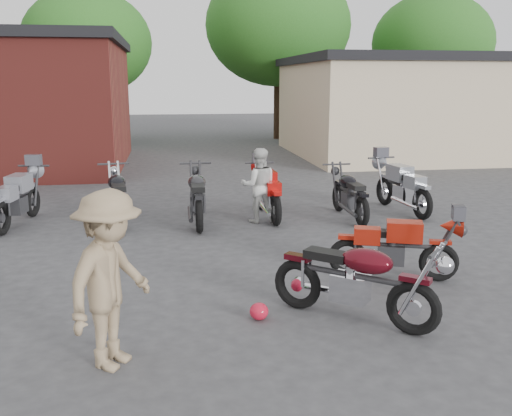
{
  "coord_description": "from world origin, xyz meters",
  "views": [
    {
      "loc": [
        -1.55,
        -6.33,
        2.82
      ],
      "look_at": [
        -0.2,
        2.21,
        0.9
      ],
      "focal_mm": 40.0,
      "sensor_mm": 36.0,
      "label": 1
    }
  ],
  "objects": [
    {
      "name": "tree_3",
      "position": [
        12.0,
        22.0,
        3.8
      ],
      "size": [
        6.08,
        6.08,
        7.6
      ],
      "primitive_type": null,
      "color": "#1F5817",
      "rests_on": "ground"
    },
    {
      "name": "stucco_building",
      "position": [
        8.5,
        15.0,
        1.75
      ],
      "size": [
        10.0,
        8.0,
        3.5
      ],
      "primitive_type": "cube",
      "color": "#C4AE8C",
      "rests_on": "ground"
    },
    {
      "name": "ground",
      "position": [
        0.0,
        0.0,
        0.0
      ],
      "size": [
        90.0,
        90.0,
        0.0
      ],
      "primitive_type": "plane",
      "color": "#363638"
    },
    {
      "name": "row_bike_3",
      "position": [
        -0.96,
        5.03,
        0.62
      ],
      "size": [
        0.74,
        2.14,
        1.23
      ],
      "primitive_type": null,
      "rotation": [
        0.0,
        0.0,
        1.55
      ],
      "color": "black",
      "rests_on": "ground"
    },
    {
      "name": "row_bike_2",
      "position": [
        -2.56,
        5.35,
        0.61
      ],
      "size": [
        0.99,
        2.18,
        1.22
      ],
      "primitive_type": null,
      "rotation": [
        0.0,
        0.0,
        1.72
      ],
      "color": "black",
      "rests_on": "ground"
    },
    {
      "name": "sportbike",
      "position": [
        1.69,
        1.18,
        0.52
      ],
      "size": [
        1.89,
        1.16,
        1.04
      ],
      "primitive_type": null,
      "rotation": [
        0.0,
        0.0,
        -0.34
      ],
      "color": "#AA1D0E",
      "rests_on": "ground"
    },
    {
      "name": "vintage_motorcycle",
      "position": [
        0.62,
        -0.2,
        0.59
      ],
      "size": [
        1.98,
        1.84,
        1.18
      ],
      "primitive_type": null,
      "rotation": [
        0.0,
        0.0,
        -0.71
      ],
      "color": "#470811",
      "rests_on": "ground"
    },
    {
      "name": "person_light",
      "position": [
        0.28,
        4.9,
        0.76
      ],
      "size": [
        0.77,
        0.62,
        1.52
      ],
      "primitive_type": "imported",
      "rotation": [
        0.0,
        0.0,
        3.08
      ],
      "color": "silver",
      "rests_on": "ground"
    },
    {
      "name": "row_bike_6",
      "position": [
        3.55,
        5.35,
        0.61
      ],
      "size": [
        1.0,
        2.19,
        1.23
      ],
      "primitive_type": null,
      "rotation": [
        0.0,
        0.0,
        1.72
      ],
      "color": "gray",
      "rests_on": "ground"
    },
    {
      "name": "helmet",
      "position": [
        -0.51,
        0.04,
        0.11
      ],
      "size": [
        0.23,
        0.23,
        0.21
      ],
      "primitive_type": "ellipsoid",
      "rotation": [
        0.0,
        0.0,
        0.02
      ],
      "color": "red",
      "rests_on": "ground"
    },
    {
      "name": "tree_2",
      "position": [
        4.0,
        22.0,
        4.4
      ],
      "size": [
        7.04,
        7.04,
        8.8
      ],
      "primitive_type": null,
      "color": "#1F5817",
      "rests_on": "ground"
    },
    {
      "name": "tree_1",
      "position": [
        -5.0,
        22.0,
        3.7
      ],
      "size": [
        5.92,
        5.92,
        7.4
      ],
      "primitive_type": null,
      "color": "#1F5817",
      "rests_on": "ground"
    },
    {
      "name": "row_bike_1",
      "position": [
        -4.51,
        5.41,
        0.6
      ],
      "size": [
        1.0,
        2.16,
        1.2
      ],
      "primitive_type": null,
      "rotation": [
        0.0,
        0.0,
        1.41
      ],
      "color": "gray",
      "rests_on": "ground"
    },
    {
      "name": "row_bike_4",
      "position": [
        0.54,
        5.29,
        0.59
      ],
      "size": [
        0.73,
        2.05,
        1.18
      ],
      "primitive_type": null,
      "rotation": [
        0.0,
        0.0,
        1.6
      ],
      "color": "red",
      "rests_on": "ground"
    },
    {
      "name": "person_tan",
      "position": [
        -2.14,
        -0.84,
        0.91
      ],
      "size": [
        1.18,
        1.35,
        1.82
      ],
      "primitive_type": "imported",
      "rotation": [
        0.0,
        0.0,
        1.03
      ],
      "color": "#967E5D",
      "rests_on": "ground"
    },
    {
      "name": "row_bike_5",
      "position": [
        2.21,
        4.91,
        0.58
      ],
      "size": [
        0.71,
        2.01,
        1.16
      ],
      "primitive_type": null,
      "rotation": [
        0.0,
        0.0,
        1.59
      ],
      "color": "black",
      "rests_on": "ground"
    }
  ]
}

